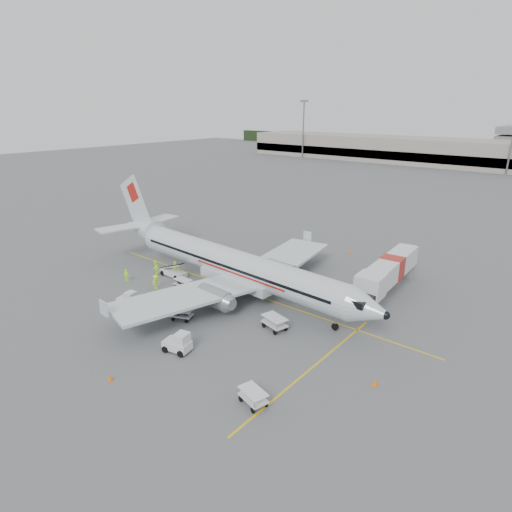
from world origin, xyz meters
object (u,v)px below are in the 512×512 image
at_px(tug_mid, 183,294).
at_px(belt_loader, 173,266).
at_px(tug_fore, 177,342).
at_px(jet_bridge, 391,275).
at_px(aircraft, 234,245).
at_px(tug_aft, 127,298).

bearing_deg(tug_mid, belt_loader, 148.84).
bearing_deg(tug_fore, tug_mid, 122.87).
bearing_deg(jet_bridge, belt_loader, -154.96).
height_order(aircraft, belt_loader, aircraft).
height_order(aircraft, tug_fore, aircraft).
xyz_separation_m(jet_bridge, tug_aft, (-20.10, -20.95, -1.27)).
relative_size(tug_mid, tug_aft, 1.11).
height_order(belt_loader, tug_fore, belt_loader).
distance_m(aircraft, belt_loader, 9.95).
bearing_deg(belt_loader, aircraft, 10.47).
distance_m(aircraft, tug_fore, 14.32).
xyz_separation_m(tug_fore, tug_mid, (-7.14, 7.01, -0.01)).
height_order(aircraft, jet_bridge, aircraft).
bearing_deg(tug_mid, aircraft, 68.72).
bearing_deg(tug_mid, tug_aft, -129.31).
relative_size(belt_loader, tug_fore, 2.03).
bearing_deg(belt_loader, tug_mid, -32.10).
bearing_deg(tug_aft, tug_fore, -26.32).
relative_size(aircraft, jet_bridge, 2.51).
distance_m(belt_loader, tug_mid, 7.71).
relative_size(aircraft, tug_fore, 16.92).
xyz_separation_m(jet_bridge, tug_fore, (-9.15, -23.56, -1.18)).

